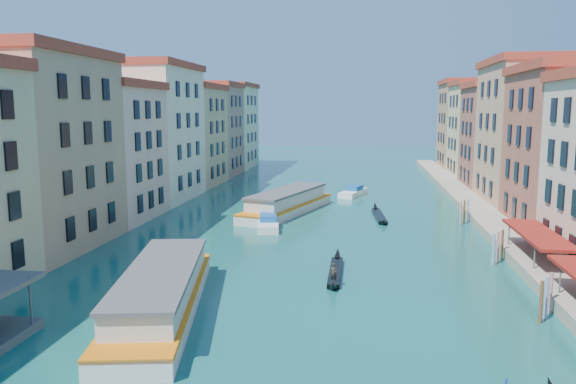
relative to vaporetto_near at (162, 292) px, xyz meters
name	(u,v)px	position (x,y,z in m)	size (l,w,h in m)	color
left_bank_palazzos	(134,139)	(-19.07, 40.96, 8.30)	(12.80, 128.40, 21.00)	beige
right_bank_palazzos	(544,142)	(36.93, 41.28, 8.34)	(12.80, 128.40, 21.00)	#AD4138
quay	(477,210)	(28.93, 41.28, -0.91)	(4.00, 140.00, 1.00)	#A19882
mooring_poles_right	(534,287)	(26.03, 5.08, -0.11)	(1.44, 54.24, 3.20)	brown
vaporetto_near	(162,292)	(0.00, 0.00, 0.00)	(8.60, 21.58, 3.13)	white
vaporetto_far	(287,202)	(3.47, 38.46, 0.00)	(10.64, 21.48, 3.12)	silver
gondola_fore	(335,270)	(11.50, 10.50, -1.04)	(1.10, 10.90, 2.18)	black
gondola_far	(379,215)	(15.74, 36.75, -1.06)	(1.93, 11.94, 1.69)	black
motorboat_mid	(268,223)	(2.58, 28.40, -0.80)	(3.54, 7.80, 1.56)	silver
motorboat_far	(353,192)	(12.04, 54.91, -0.79)	(4.73, 8.08, 1.60)	white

